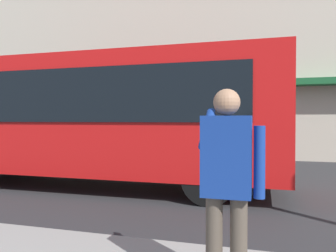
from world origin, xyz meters
The scene contains 4 objects.
ground_plane centered at (0.00, 0.00, 0.00)m, with size 60.00×60.00×0.00m, color #2B2B2D.
building_facade_far centered at (-0.02, -6.80, 5.99)m, with size 28.00×1.55×12.00m.
red_bus centered at (3.38, 0.08, 1.68)m, with size 9.05×2.54×3.08m.
pedestrian_photographer centered at (-0.34, 4.54, 1.14)m, with size 0.53×0.52×1.70m.
Camera 1 is at (-0.63, 7.28, 1.60)m, focal length 35.49 mm.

